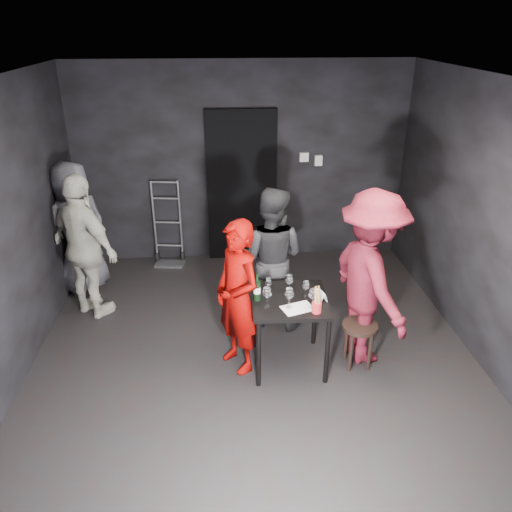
{
  "coord_description": "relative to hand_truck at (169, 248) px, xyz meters",
  "views": [
    {
      "loc": [
        -0.3,
        -4.15,
        3.16
      ],
      "look_at": [
        0.03,
        0.25,
        1.04
      ],
      "focal_mm": 35.0,
      "sensor_mm": 36.0,
      "label": 1
    }
  ],
  "objects": [
    {
      "name": "tasting_mat",
      "position": [
        1.41,
        -2.59,
        0.53
      ],
      "size": [
        0.33,
        0.27,
        0.0
      ],
      "primitive_type": "cube",
      "rotation": [
        0.0,
        0.0,
        0.33
      ],
      "color": "white",
      "rests_on": "tasting_table"
    },
    {
      "name": "wall_left",
      "position": [
        -1.21,
        -2.31,
        1.13
      ],
      "size": [
        0.04,
        5.0,
        2.7
      ],
      "primitive_type": "cube",
      "color": "black",
      "rests_on": "ground"
    },
    {
      "name": "doorway",
      "position": [
        1.04,
        0.13,
        0.83
      ],
      "size": [
        0.95,
        0.1,
        2.1
      ],
      "primitive_type": "cube",
      "color": "black",
      "rests_on": "ground"
    },
    {
      "name": "wallbox_lower",
      "position": [
        2.09,
        0.14,
        1.18
      ],
      "size": [
        0.1,
        0.06,
        0.14
      ],
      "primitive_type": "cube",
      "color": "#B7B7B2",
      "rests_on": "wall_back"
    },
    {
      "name": "server_red",
      "position": [
        0.87,
        -2.39,
        0.57
      ],
      "size": [
        0.63,
        0.69,
        1.59
      ],
      "primitive_type": "imported",
      "rotation": [
        0.0,
        0.0,
        -0.99
      ],
      "color": "#830300",
      "rests_on": "floor"
    },
    {
      "name": "wall_right",
      "position": [
        3.29,
        -2.31,
        1.13
      ],
      "size": [
        0.04,
        5.0,
        2.7
      ],
      "primitive_type": "cube",
      "color": "black",
      "rests_on": "ground"
    },
    {
      "name": "wine_glass_f",
      "position": [
        1.52,
        -2.38,
        0.62
      ],
      "size": [
        0.08,
        0.08,
        0.18
      ],
      "primitive_type": null,
      "rotation": [
        0.0,
        0.0,
        0.27
      ],
      "color": "white",
      "rests_on": "tasting_table"
    },
    {
      "name": "wallbox_upper",
      "position": [
        1.89,
        0.14,
        1.23
      ],
      "size": [
        0.12,
        0.06,
        0.12
      ],
      "primitive_type": "cube",
      "color": "#B7B7B2",
      "rests_on": "wall_back"
    },
    {
      "name": "breadstick_cup",
      "position": [
        1.57,
        -2.66,
        0.66
      ],
      "size": [
        0.09,
        0.09,
        0.28
      ],
      "rotation": [
        0.0,
        0.0,
        0.07
      ],
      "color": "red",
      "rests_on": "tasting_table"
    },
    {
      "name": "ceiling",
      "position": [
        1.04,
        -2.31,
        2.48
      ],
      "size": [
        4.5,
        5.0,
        0.02
      ],
      "primitive_type": "cube",
      "color": "silver",
      "rests_on": "ground"
    },
    {
      "name": "stool",
      "position": [
        2.05,
        -2.48,
        0.16
      ],
      "size": [
        0.35,
        0.35,
        0.47
      ],
      "rotation": [
        0.0,
        0.0,
        0.43
      ],
      "color": "black",
      "rests_on": "floor"
    },
    {
      "name": "hand_truck",
      "position": [
        0.0,
        0.0,
        0.0
      ],
      "size": [
        0.4,
        0.34,
        1.19
      ],
      "rotation": [
        0.0,
        0.0,
        -0.14
      ],
      "color": "#B2B2B7",
      "rests_on": "floor"
    },
    {
      "name": "wine_glass_e",
      "position": [
        1.55,
        -2.58,
        0.64
      ],
      "size": [
        0.1,
        0.1,
        0.21
      ],
      "primitive_type": null,
      "rotation": [
        0.0,
        0.0,
        0.32
      ],
      "color": "white",
      "rests_on": "tasting_table"
    },
    {
      "name": "floor",
      "position": [
        1.04,
        -2.31,
        -0.22
      ],
      "size": [
        4.5,
        5.0,
        0.02
      ],
      "primitive_type": "cube",
      "color": "black",
      "rests_on": "ground"
    },
    {
      "name": "wine_glass_b",
      "position": [
        1.17,
        -2.28,
        0.62
      ],
      "size": [
        0.09,
        0.09,
        0.18
      ],
      "primitive_type": null,
      "rotation": [
        0.0,
        0.0,
        -0.38
      ],
      "color": "white",
      "rests_on": "tasting_table"
    },
    {
      "name": "tasting_table",
      "position": [
        1.36,
        -2.41,
        0.43
      ],
      "size": [
        0.72,
        0.72,
        0.75
      ],
      "rotation": [
        0.0,
        0.0,
        -0.03
      ],
      "color": "black",
      "rests_on": "floor"
    },
    {
      "name": "woman_black",
      "position": [
        1.27,
        -1.6,
        0.62
      ],
      "size": [
        0.93,
        0.72,
        1.69
      ],
      "primitive_type": "imported",
      "rotation": [
        0.0,
        0.0,
        2.77
      ],
      "color": "#232325",
      "rests_on": "floor"
    },
    {
      "name": "reserved_card",
      "position": [
        1.65,
        -2.45,
        0.58
      ],
      "size": [
        0.11,
        0.14,
        0.1
      ],
      "primitive_type": null,
      "rotation": [
        0.0,
        0.0,
        0.28
      ],
      "color": "white",
      "rests_on": "tasting_table"
    },
    {
      "name": "wine_glass_c",
      "position": [
        1.37,
        -2.29,
        0.63
      ],
      "size": [
        0.1,
        0.1,
        0.2
      ],
      "primitive_type": null,
      "rotation": [
        0.0,
        0.0,
        -0.36
      ],
      "color": "white",
      "rests_on": "tasting_table"
    },
    {
      "name": "wine_glass_d",
      "position": [
        1.34,
        -2.56,
        0.64
      ],
      "size": [
        0.11,
        0.11,
        0.22
      ],
      "primitive_type": null,
      "rotation": [
        0.0,
        0.0,
        0.39
      ],
      "color": "white",
      "rests_on": "tasting_table"
    },
    {
      "name": "wine_bottle",
      "position": [
        1.05,
        -2.4,
        0.64
      ],
      "size": [
        0.07,
        0.07,
        0.27
      ],
      "rotation": [
        0.0,
        0.0,
        -0.08
      ],
      "color": "black",
      "rests_on": "tasting_table"
    },
    {
      "name": "wall_back",
      "position": [
        1.04,
        0.19,
        1.13
      ],
      "size": [
        4.5,
        0.04,
        2.7
      ],
      "primitive_type": "cube",
      "color": "black",
      "rests_on": "ground"
    },
    {
      "name": "man_maroon",
      "position": [
        2.15,
        -2.32,
        0.83
      ],
      "size": [
        0.94,
        1.47,
        2.09
      ],
      "primitive_type": "imported",
      "rotation": [
        0.0,
        0.0,
        1.82
      ],
      "color": "maroon",
      "rests_on": "floor"
    },
    {
      "name": "wine_glass_a",
      "position": [
        1.14,
        -2.53,
        0.64
      ],
      "size": [
        0.1,
        0.1,
        0.22
      ],
      "primitive_type": null,
      "rotation": [
        0.0,
        0.0,
        0.17
      ],
      "color": "white",
      "rests_on": "tasting_table"
    },
    {
      "name": "bystander_cream",
      "position": [
        -0.78,
        -1.29,
        0.73
      ],
      "size": [
        1.2,
        1.11,
        1.89
      ],
      "primitive_type": "imported",
      "rotation": [
        0.0,
        0.0,
        2.46
      ],
      "color": "beige",
      "rests_on": "floor"
    },
    {
      "name": "wall_front",
      "position": [
        1.04,
        -4.81,
        1.13
      ],
      "size": [
        4.5,
        0.04,
        2.7
      ],
      "primitive_type": "cube",
      "color": "black",
      "rests_on": "ground"
    },
    {
      "name": "bystander_grey",
      "position": [
        -1.03,
        -0.64,
        0.69
      ],
      "size": [
        0.97,
        0.97,
        1.82
      ],
      "primitive_type": "imported",
      "rotation": [
        0.0,
        0.0,
        3.92
      ],
      "color": "#54545F",
      "rests_on": "floor"
    }
  ]
}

